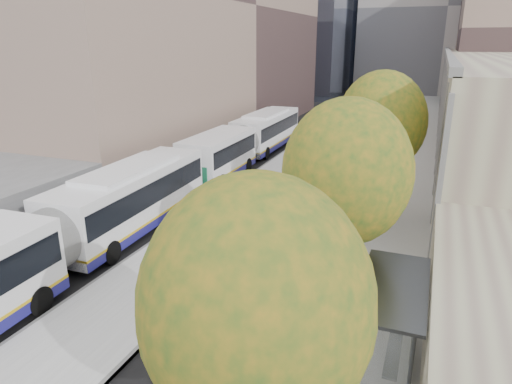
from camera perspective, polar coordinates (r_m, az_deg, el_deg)
The scene contains 11 objects.
bus_platform at distance 38.67m, azimuth 5.95°, elevation 4.43°, with size 4.25×150.00×0.15m, color #BBBBBB.
sidewalk at distance 37.44m, azimuth 17.83°, elevation 3.12°, with size 4.75×150.00×0.08m, color gray.
building_midrise at distance 51.07m, azimuth -13.57°, elevation 21.44°, with size 24.00×46.00×25.00m, color gray.
building_far_block at distance 97.40m, azimuth 22.84°, elevation 20.32°, with size 30.00×18.00×30.00m, color #9C948E.
bus_shelter at distance 14.10m, azimuth 17.46°, elevation -12.75°, with size 1.90×4.40×2.53m.
tree_b at distance 7.91m, azimuth 0.05°, elevation -13.96°, with size 4.00×4.00×6.97m.
tree_c at distance 14.99m, azimuth 11.27°, elevation 2.41°, with size 4.20×4.20×7.28m.
tree_d at distance 23.67m, azimuth 15.39°, elevation 8.41°, with size 4.40×4.40×7.60m.
bus_near at distance 20.85m, azimuth -21.83°, elevation -4.24°, with size 3.47×19.21×3.19m.
bus_far at distance 37.34m, azimuth -0.88°, elevation 6.63°, with size 2.89×18.98×3.16m.
distant_car at distance 47.34m, azimuth 4.42°, elevation 7.75°, with size 1.55×3.86×1.31m, color silver.
Camera 1 is at (6.04, -1.23, 9.25)m, focal length 32.00 mm.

